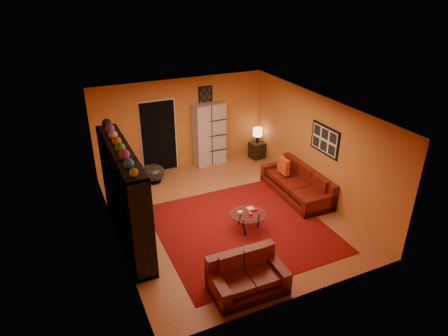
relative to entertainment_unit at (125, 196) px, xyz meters
name	(u,v)px	position (x,y,z in m)	size (l,w,h in m)	color
floor	(225,214)	(2.27, 0.00, -1.05)	(6.00, 6.00, 0.00)	#99552F
ceiling	(225,109)	(2.27, 0.00, 1.55)	(6.00, 6.00, 0.00)	white
wall_back	(181,124)	(2.27, 3.00, 0.25)	(6.00, 6.00, 0.00)	#C8752B
wall_front	(302,237)	(2.27, -3.00, 0.25)	(6.00, 6.00, 0.00)	#C8752B
wall_left	(112,187)	(-0.23, 0.00, 0.25)	(6.00, 6.00, 0.00)	#C8752B
wall_right	(317,147)	(4.78, 0.00, 0.25)	(6.00, 6.00, 0.00)	#C8752B
rug	(242,228)	(2.38, -0.70, -1.04)	(3.60, 3.60, 0.01)	#5F0A0B
doorway	(159,137)	(1.57, 2.96, -0.03)	(0.95, 0.10, 2.04)	black
wall_art_right	(325,140)	(4.75, -0.30, 0.55)	(0.03, 1.00, 0.70)	black
wall_art_back	(205,95)	(3.02, 2.98, 1.00)	(0.42, 0.03, 0.52)	black
entertainment_unit	(125,196)	(0.00, 0.00, 0.00)	(0.45, 3.00, 2.10)	black
tv	(127,196)	(0.05, 0.04, -0.06)	(0.12, 0.94, 0.54)	black
sofa	(299,184)	(4.41, 0.09, -0.77)	(0.96, 2.22, 0.85)	#4E0F0A
loveseat	(246,276)	(1.58, -2.42, -0.76)	(1.35, 0.82, 0.85)	#4E0F0A
throw_pillow	(283,166)	(4.22, 0.58, -0.42)	(0.12, 0.42, 0.42)	#D84318
coffee_table	(248,215)	(2.47, -0.77, -0.69)	(0.81, 0.81, 0.40)	silver
storage_cabinet	(209,134)	(3.05, 2.80, -0.12)	(0.93, 0.41, 1.85)	beige
bowl_chair	(153,173)	(1.17, 2.29, -0.77)	(0.63, 0.63, 0.52)	black
side_table	(257,150)	(4.53, 2.54, -0.80)	(0.40, 0.40, 0.50)	black
table_lamp	(258,132)	(4.53, 2.54, -0.22)	(0.28, 0.28, 0.47)	black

